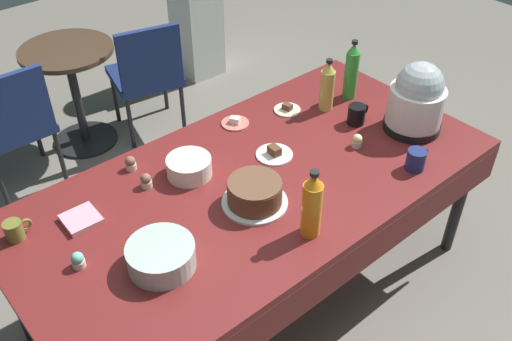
% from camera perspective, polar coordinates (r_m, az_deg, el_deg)
% --- Properties ---
extents(ground, '(9.00, 9.00, 0.00)m').
position_cam_1_polar(ground, '(3.05, 0.00, -11.83)').
color(ground, slate).
extents(potluck_table, '(2.20, 1.10, 0.75)m').
position_cam_1_polar(potluck_table, '(2.56, 0.00, -1.96)').
color(potluck_table, maroon).
rests_on(potluck_table, ground).
extents(frosted_layer_cake, '(0.28, 0.28, 0.12)m').
position_cam_1_polar(frosted_layer_cake, '(2.36, -0.13, -2.32)').
color(frosted_layer_cake, silver).
rests_on(frosted_layer_cake, potluck_table).
extents(slow_cooker, '(0.28, 0.28, 0.36)m').
position_cam_1_polar(slow_cooker, '(2.86, 15.87, 6.88)').
color(slow_cooker, black).
rests_on(slow_cooker, potluck_table).
extents(glass_salad_bowl, '(0.26, 0.26, 0.10)m').
position_cam_1_polar(glass_salad_bowl, '(2.15, -9.53, -8.48)').
color(glass_salad_bowl, '#B2C6BC').
rests_on(glass_salad_bowl, potluck_table).
extents(ceramic_snack_bowl, '(0.20, 0.20, 0.09)m').
position_cam_1_polar(ceramic_snack_bowl, '(2.53, -6.75, 0.36)').
color(ceramic_snack_bowl, silver).
rests_on(ceramic_snack_bowl, potluck_table).
extents(dessert_plate_white, '(0.17, 0.17, 0.05)m').
position_cam_1_polar(dessert_plate_white, '(2.65, 1.85, 1.75)').
color(dessert_plate_white, white).
rests_on(dessert_plate_white, potluck_table).
extents(dessert_plate_coral, '(0.14, 0.14, 0.04)m').
position_cam_1_polar(dessert_plate_coral, '(2.87, -2.11, 4.86)').
color(dessert_plate_coral, '#E07266').
rests_on(dessert_plate_coral, potluck_table).
extents(dessert_plate_cream, '(0.14, 0.14, 0.04)m').
position_cam_1_polar(dessert_plate_cream, '(2.98, 3.16, 6.19)').
color(dessert_plate_cream, beige).
rests_on(dessert_plate_cream, potluck_table).
extents(cupcake_lemon, '(0.05, 0.05, 0.07)m').
position_cam_1_polar(cupcake_lemon, '(2.51, -11.01, -1.02)').
color(cupcake_lemon, beige).
rests_on(cupcake_lemon, potluck_table).
extents(cupcake_mint, '(0.05, 0.05, 0.07)m').
position_cam_1_polar(cupcake_mint, '(2.74, 10.14, 2.96)').
color(cupcake_mint, beige).
rests_on(cupcake_mint, potluck_table).
extents(cupcake_rose, '(0.05, 0.05, 0.07)m').
position_cam_1_polar(cupcake_rose, '(2.62, -12.52, 0.71)').
color(cupcake_rose, beige).
rests_on(cupcake_rose, potluck_table).
extents(cupcake_vanilla, '(0.05, 0.05, 0.07)m').
position_cam_1_polar(cupcake_vanilla, '(2.23, -17.49, -8.61)').
color(cupcake_vanilla, beige).
rests_on(cupcake_vanilla, potluck_table).
extents(cupcake_berry, '(0.05, 0.05, 0.07)m').
position_cam_1_polar(cupcake_berry, '(2.43, 6.19, -1.85)').
color(cupcake_berry, beige).
rests_on(cupcake_berry, potluck_table).
extents(soda_bottle_lime_soda, '(0.07, 0.07, 0.33)m').
position_cam_1_polar(soda_bottle_lime_soda, '(3.06, 9.59, 9.82)').
color(soda_bottle_lime_soda, green).
rests_on(soda_bottle_lime_soda, potluck_table).
extents(soda_bottle_ginger_ale, '(0.07, 0.07, 0.28)m').
position_cam_1_polar(soda_bottle_ginger_ale, '(2.95, 7.19, 8.39)').
color(soda_bottle_ginger_ale, gold).
rests_on(soda_bottle_ginger_ale, potluck_table).
extents(soda_bottle_orange_juice, '(0.08, 0.08, 0.31)m').
position_cam_1_polar(soda_bottle_orange_juice, '(2.18, 5.65, -3.51)').
color(soda_bottle_orange_juice, orange).
rests_on(soda_bottle_orange_juice, potluck_table).
extents(coffee_mug_olive, '(0.11, 0.07, 0.08)m').
position_cam_1_polar(coffee_mug_olive, '(2.41, -23.12, -5.55)').
color(coffee_mug_olive, olive).
rests_on(coffee_mug_olive, potluck_table).
extents(coffee_mug_navy, '(0.13, 0.09, 0.10)m').
position_cam_1_polar(coffee_mug_navy, '(2.65, 15.83, 1.08)').
color(coffee_mug_navy, navy).
rests_on(coffee_mug_navy, potluck_table).
extents(coffee_mug_black, '(0.13, 0.09, 0.10)m').
position_cam_1_polar(coffee_mug_black, '(2.90, 10.11, 5.59)').
color(coffee_mug_black, black).
rests_on(coffee_mug_black, potluck_table).
extents(paper_napkin_stack, '(0.14, 0.14, 0.02)m').
position_cam_1_polar(paper_napkin_stack, '(2.42, -17.19, -4.70)').
color(paper_napkin_stack, pink).
rests_on(paper_napkin_stack, potluck_table).
extents(maroon_chair_left, '(0.44, 0.44, 0.85)m').
position_cam_1_polar(maroon_chair_left, '(3.66, -23.38, 4.52)').
color(maroon_chair_left, navy).
rests_on(maroon_chair_left, ground).
extents(maroon_chair_right, '(0.53, 0.53, 0.85)m').
position_cam_1_polar(maroon_chair_right, '(3.95, -10.92, 9.72)').
color(maroon_chair_right, navy).
rests_on(maroon_chair_right, ground).
extents(round_cafe_table, '(0.60, 0.60, 0.72)m').
position_cam_1_polar(round_cafe_table, '(3.97, -17.99, 8.74)').
color(round_cafe_table, '#473323').
rests_on(round_cafe_table, ground).
extents(water_cooler, '(0.32, 0.32, 1.24)m').
position_cam_1_polar(water_cooler, '(4.69, -6.15, 16.27)').
color(water_cooler, silver).
rests_on(water_cooler, ground).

